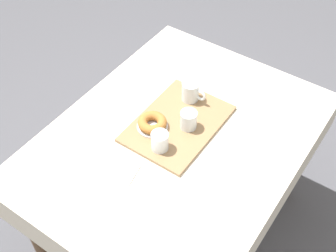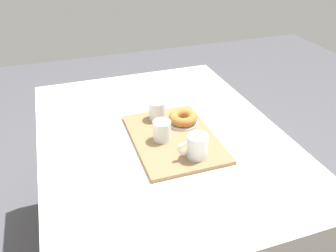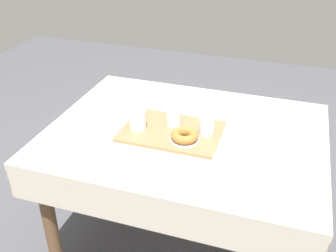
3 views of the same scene
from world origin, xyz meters
name	(u,v)px [view 1 (image 1 of 3)]	position (x,y,z in m)	size (l,w,h in m)	color
ground_plane	(175,227)	(0.00, 0.00, 0.00)	(6.00, 6.00, 0.00)	#47474C
dining_table	(176,152)	(0.00, 0.00, 0.63)	(1.26, 0.97, 0.73)	beige
serving_tray	(178,124)	(0.06, 0.03, 0.74)	(0.45, 0.32, 0.02)	olive
tea_mug_left	(191,92)	(0.21, 0.07, 0.79)	(0.08, 0.11, 0.09)	white
water_glass_near	(160,142)	(-0.10, 0.01, 0.78)	(0.07, 0.07, 0.08)	white
water_glass_far	(189,120)	(0.06, -0.02, 0.78)	(0.07, 0.07, 0.08)	white
donut_plate_left	(152,126)	(-0.03, 0.11, 0.75)	(0.13, 0.13, 0.01)	silver
sugar_donut_left	(152,123)	(-0.03, 0.11, 0.77)	(0.12, 0.12, 0.04)	#A3662D
paper_napkin	(120,169)	(-0.27, 0.08, 0.73)	(0.11, 0.13, 0.01)	white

